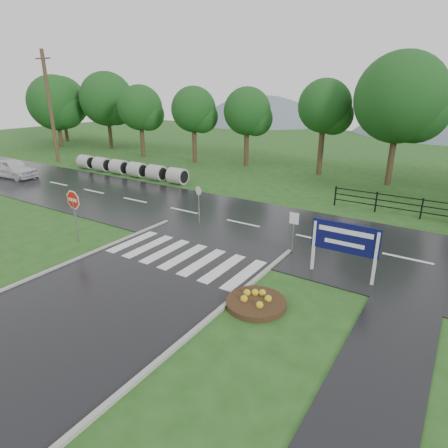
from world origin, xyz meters
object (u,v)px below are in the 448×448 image
Objects in this scene: culvert_pipes at (128,168)px; stop_sign at (73,204)px; car_white at (15,178)px; estate_billboard at (345,241)px.

stop_sign is at bearing -52.54° from culvert_pipes.
car_white is at bearing 159.94° from stop_sign.
culvert_pipes is 9.05m from car_white.
culvert_pipes is at bearing 157.95° from estate_billboard.
stop_sign is 11.76m from estate_billboard.
culvert_pipes reaches higher than car_white.
estate_billboard reaches higher than car_white.
estate_billboard is (19.98, -8.09, 0.90)m from culvert_pipes.
stop_sign is at bearing -115.77° from car_white.
car_white is at bearing 174.63° from estate_billboard.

